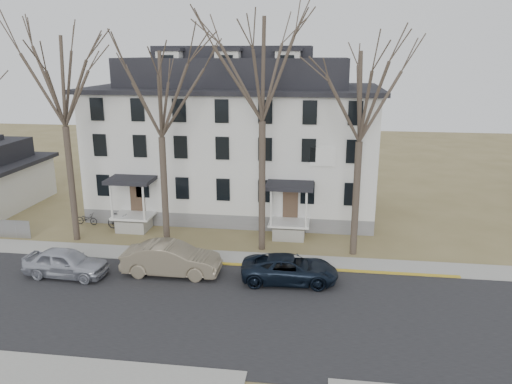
# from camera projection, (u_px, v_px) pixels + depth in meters

# --- Properties ---
(ground) EXTENTS (120.00, 120.00, 0.00)m
(ground) POSITION_uv_depth(u_px,v_px,m) (210.00, 333.00, 21.32)
(ground) COLOR olive
(ground) RESTS_ON ground
(main_road) EXTENTS (120.00, 10.00, 0.04)m
(main_road) POSITION_uv_depth(u_px,v_px,m) (220.00, 310.00, 23.23)
(main_road) COLOR #27272A
(main_road) RESTS_ON ground
(far_sidewalk) EXTENTS (120.00, 2.00, 0.08)m
(far_sidewalk) POSITION_uv_depth(u_px,v_px,m) (241.00, 260.00, 28.95)
(far_sidewalk) COLOR #A09F97
(far_sidewalk) RESTS_ON ground
(yellow_curb) EXTENTS (14.00, 0.25, 0.06)m
(yellow_curb) POSITION_uv_depth(u_px,v_px,m) (328.00, 271.00, 27.44)
(yellow_curb) COLOR gold
(yellow_curb) RESTS_ON ground
(boarding_house) EXTENTS (20.80, 12.36, 12.05)m
(boarding_house) POSITION_uv_depth(u_px,v_px,m) (236.00, 139.00, 37.27)
(boarding_house) COLOR slate
(boarding_house) RESTS_ON ground
(tree_far_left) EXTENTS (8.40, 8.40, 13.72)m
(tree_far_left) POSITION_uv_depth(u_px,v_px,m) (60.00, 75.00, 29.33)
(tree_far_left) COLOR #473B31
(tree_far_left) RESTS_ON ground
(tree_mid_left) EXTENTS (7.80, 7.80, 12.74)m
(tree_mid_left) POSITION_uv_depth(u_px,v_px,m) (159.00, 88.00, 28.75)
(tree_mid_left) COLOR #473B31
(tree_mid_left) RESTS_ON ground
(tree_center) EXTENTS (9.00, 9.00, 14.70)m
(tree_center) POSITION_uv_depth(u_px,v_px,m) (262.00, 62.00, 27.56)
(tree_center) COLOR #473B31
(tree_center) RESTS_ON ground
(tree_mid_right) EXTENTS (7.80, 7.80, 12.74)m
(tree_mid_right) POSITION_uv_depth(u_px,v_px,m) (362.00, 90.00, 27.24)
(tree_mid_right) COLOR #473B31
(tree_mid_right) RESTS_ON ground
(car_silver) EXTENTS (4.57, 2.01, 1.53)m
(car_silver) POSITION_uv_depth(u_px,v_px,m) (66.00, 263.00, 26.55)
(car_silver) COLOR #ADB1BD
(car_silver) RESTS_ON ground
(car_tan) EXTENTS (5.26, 1.87, 1.73)m
(car_tan) POSITION_uv_depth(u_px,v_px,m) (171.00, 260.00, 26.77)
(car_tan) COLOR #7E725B
(car_tan) RESTS_ON ground
(car_navy) EXTENTS (5.13, 2.58, 1.39)m
(car_navy) POSITION_uv_depth(u_px,v_px,m) (290.00, 270.00, 25.94)
(car_navy) COLOR black
(car_navy) RESTS_ON ground
(bicycle_left) EXTENTS (1.62, 0.68, 0.83)m
(bicycle_left) POSITION_uv_depth(u_px,v_px,m) (87.00, 219.00, 34.67)
(bicycle_left) COLOR black
(bicycle_left) RESTS_ON ground
(bicycle_right) EXTENTS (1.90, 0.72, 1.11)m
(bicycle_right) POSITION_uv_depth(u_px,v_px,m) (120.00, 222.00, 33.68)
(bicycle_right) COLOR black
(bicycle_right) RESTS_ON ground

